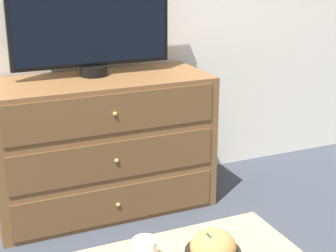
{
  "coord_description": "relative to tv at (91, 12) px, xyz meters",
  "views": [
    {
      "loc": [
        -0.63,
        -3.0,
        1.44
      ],
      "look_at": [
        0.13,
        -1.26,
        0.8
      ],
      "focal_mm": 55.0,
      "sensor_mm": 36.0,
      "label": 1
    }
  ],
  "objects": [
    {
      "name": "tv",
      "position": [
        0.0,
        0.0,
        0.0
      ],
      "size": [
        0.91,
        0.16,
        0.69
      ],
      "color": "black",
      "rests_on": "dresser"
    },
    {
      "name": "drink_cup",
      "position": [
        -0.21,
        -1.34,
        -0.69
      ],
      "size": [
        0.09,
        0.09,
        0.09
      ],
      "color": "#9E6638",
      "rests_on": "coffee_table"
    },
    {
      "name": "dresser",
      "position": [
        0.01,
        -0.08,
        -0.75
      ],
      "size": [
        1.24,
        0.54,
        0.79
      ],
      "color": "brown",
      "rests_on": "ground_plane"
    },
    {
      "name": "ground_plane",
      "position": [
        -0.13,
        0.21,
        -1.14
      ],
      "size": [
        12.0,
        12.0,
        0.0
      ],
      "primitive_type": "plane",
      "color": "#383D47"
    },
    {
      "name": "takeout_bowl",
      "position": [
        0.01,
        -1.43,
        -0.68
      ],
      "size": [
        0.2,
        0.2,
        0.16
      ],
      "color": "black",
      "rests_on": "coffee_table"
    }
  ]
}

